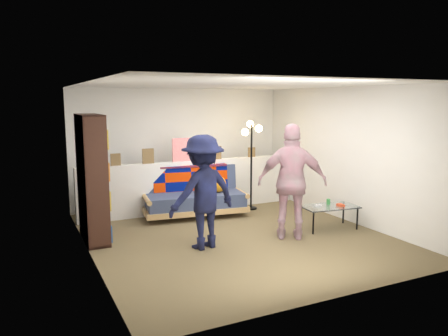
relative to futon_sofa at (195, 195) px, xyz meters
name	(u,v)px	position (x,y,z in m)	size (l,w,h in m)	color
ground	(235,235)	(0.11, -1.46, -0.38)	(5.00, 5.00, 0.00)	brown
room_shell	(222,130)	(0.11, -0.99, 1.29)	(4.60, 5.05, 2.45)	silver
half_wall_ledge	(193,186)	(0.11, 0.34, 0.12)	(4.45, 0.15, 1.00)	silver
ledge_decor	(182,152)	(-0.12, 0.32, 0.79)	(2.97, 0.02, 0.45)	brown
futon_sofa	(195,195)	(0.00, 0.00, 0.00)	(2.01, 1.15, 0.82)	tan
bookshelf	(92,183)	(-1.97, -0.70, 0.53)	(0.33, 0.98, 1.96)	black
coffee_table	(330,207)	(1.74, -1.80, -0.02)	(0.99, 0.63, 0.49)	black
floor_lamp	(251,147)	(1.21, -0.01, 0.87)	(0.39, 0.32, 1.77)	black
person_left	(203,192)	(-0.57, -1.76, 0.46)	(1.08, 0.62, 1.68)	black
person_right	(292,182)	(0.85, -1.97, 0.53)	(1.06, 0.44, 1.82)	pink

